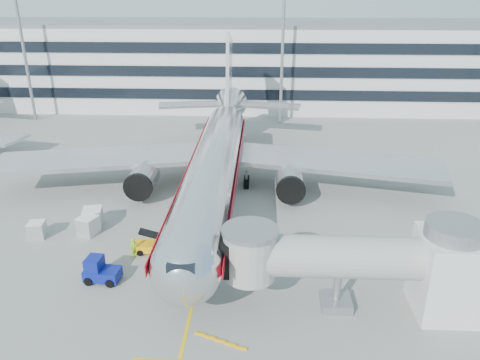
{
  "coord_description": "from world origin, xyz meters",
  "views": [
    {
      "loc": [
        4.86,
        -36.41,
        21.62
      ],
      "look_at": [
        2.81,
        6.19,
        4.0
      ],
      "focal_mm": 35.0,
      "sensor_mm": 36.0,
      "label": 1
    }
  ],
  "objects_px": {
    "main_jet": "(217,158)",
    "ramp_worker": "(134,247)",
    "belt_loader": "(159,245)",
    "cargo_container_left": "(88,225)",
    "cargo_container_front": "(37,230)",
    "baggage_tug": "(100,271)",
    "cargo_container_right": "(93,217)"
  },
  "relations": [
    {
      "from": "cargo_container_left",
      "to": "cargo_container_front",
      "type": "relative_size",
      "value": 1.3
    },
    {
      "from": "main_jet",
      "to": "cargo_container_front",
      "type": "bearing_deg",
      "value": -145.9
    },
    {
      "from": "baggage_tug",
      "to": "cargo_container_left",
      "type": "relative_size",
      "value": 1.37
    },
    {
      "from": "belt_loader",
      "to": "baggage_tug",
      "type": "xyz_separation_m",
      "value": [
        -3.69,
        -4.61,
        0.29
      ]
    },
    {
      "from": "baggage_tug",
      "to": "cargo_container_right",
      "type": "distance_m",
      "value": 9.71
    },
    {
      "from": "baggage_tug",
      "to": "ramp_worker",
      "type": "distance_m",
      "value": 4.1
    },
    {
      "from": "main_jet",
      "to": "ramp_worker",
      "type": "bearing_deg",
      "value": -113.61
    },
    {
      "from": "main_jet",
      "to": "cargo_container_right",
      "type": "bearing_deg",
      "value": -143.65
    },
    {
      "from": "main_jet",
      "to": "belt_loader",
      "type": "xyz_separation_m",
      "value": [
        -4.0,
        -12.74,
        -3.63
      ]
    },
    {
      "from": "cargo_container_left",
      "to": "cargo_container_right",
      "type": "height_order",
      "value": "cargo_container_right"
    },
    {
      "from": "baggage_tug",
      "to": "cargo_container_front",
      "type": "distance_m",
      "value": 10.5
    },
    {
      "from": "belt_loader",
      "to": "cargo_container_left",
      "type": "height_order",
      "value": "belt_loader"
    },
    {
      "from": "main_jet",
      "to": "baggage_tug",
      "type": "height_order",
      "value": "main_jet"
    },
    {
      "from": "main_jet",
      "to": "baggage_tug",
      "type": "bearing_deg",
      "value": -113.93
    },
    {
      "from": "main_jet",
      "to": "ramp_worker",
      "type": "relative_size",
      "value": 29.04
    },
    {
      "from": "ramp_worker",
      "to": "baggage_tug",
      "type": "bearing_deg",
      "value": -163.43
    },
    {
      "from": "cargo_container_right",
      "to": "main_jet",
      "type": "bearing_deg",
      "value": 36.35
    },
    {
      "from": "cargo_container_front",
      "to": "ramp_worker",
      "type": "relative_size",
      "value": 0.92
    },
    {
      "from": "ramp_worker",
      "to": "main_jet",
      "type": "bearing_deg",
      "value": 18.05
    },
    {
      "from": "main_jet",
      "to": "cargo_container_front",
      "type": "height_order",
      "value": "main_jet"
    },
    {
      "from": "cargo_container_right",
      "to": "ramp_worker",
      "type": "height_order",
      "value": "cargo_container_right"
    },
    {
      "from": "cargo_container_left",
      "to": "ramp_worker",
      "type": "distance_m",
      "value": 6.52
    },
    {
      "from": "main_jet",
      "to": "ramp_worker",
      "type": "xyz_separation_m",
      "value": [
        -5.96,
        -13.63,
        -3.36
      ]
    },
    {
      "from": "ramp_worker",
      "to": "cargo_container_right",
      "type": "bearing_deg",
      "value": 87.24
    },
    {
      "from": "main_jet",
      "to": "belt_loader",
      "type": "distance_m",
      "value": 13.83
    },
    {
      "from": "main_jet",
      "to": "cargo_container_front",
      "type": "distance_m",
      "value": 19.44
    },
    {
      "from": "cargo_container_left",
      "to": "ramp_worker",
      "type": "xyz_separation_m",
      "value": [
        5.33,
        -3.76,
        0.0
      ]
    },
    {
      "from": "belt_loader",
      "to": "baggage_tug",
      "type": "distance_m",
      "value": 5.91
    },
    {
      "from": "baggage_tug",
      "to": "cargo_container_right",
      "type": "relative_size",
      "value": 1.38
    },
    {
      "from": "belt_loader",
      "to": "cargo_container_left",
      "type": "xyz_separation_m",
      "value": [
        -7.29,
        2.87,
        0.27
      ]
    },
    {
      "from": "main_jet",
      "to": "ramp_worker",
      "type": "distance_m",
      "value": 15.25
    },
    {
      "from": "baggage_tug",
      "to": "cargo_container_right",
      "type": "height_order",
      "value": "baggage_tug"
    }
  ]
}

